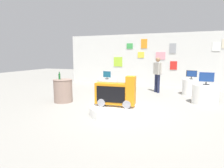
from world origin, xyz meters
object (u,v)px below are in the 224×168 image
object	(u,v)px
main_display_pedestal	(115,110)
tv_on_center_rear	(192,74)
novelty_firetruck_tv	(116,94)
display_pedestal_center_rear	(191,87)
display_pedestal_right_rear	(205,94)
tv_on_right_rear	(206,78)
side_table_round	(63,90)
display_pedestal_left_rear	(107,87)
bottle_on_side_table	(59,76)
shopper_browsing_near_truck	(158,72)
tv_on_left_rear	(107,75)

from	to	relation	value
main_display_pedestal	tv_on_center_rear	world-z (taller)	tv_on_center_rear
novelty_firetruck_tv	display_pedestal_center_rear	size ratio (longest dim) A/B	1.67
display_pedestal_right_rear	tv_on_right_rear	bearing A→B (deg)	-86.90
tv_on_center_rear	side_table_round	xyz separation A→B (m)	(-4.40, -2.89, -0.47)
novelty_firetruck_tv	display_pedestal_left_rear	bearing A→B (deg)	116.51
display_pedestal_left_rear	tv_on_center_rear	size ratio (longest dim) A/B	1.95
novelty_firetruck_tv	bottle_on_side_table	size ratio (longest dim) A/B	4.18
main_display_pedestal	display_pedestal_center_rear	xyz separation A→B (m)	(2.17, 3.63, 0.22)
tv_on_right_rear	novelty_firetruck_tv	bearing A→B (deg)	-139.41
display_pedestal_left_rear	shopper_browsing_near_truck	bearing A→B (deg)	32.91
display_pedestal_right_rear	shopper_browsing_near_truck	xyz separation A→B (m)	(-1.80, 1.53, 0.59)
display_pedestal_left_rear	shopper_browsing_near_truck	distance (m)	2.40
display_pedestal_left_rear	side_table_round	size ratio (longest dim) A/B	1.00
side_table_round	novelty_firetruck_tv	bearing A→B (deg)	-18.27
display_pedestal_left_rear	shopper_browsing_near_truck	size ratio (longest dim) A/B	0.51
display_pedestal_right_rear	novelty_firetruck_tv	bearing A→B (deg)	-139.36
display_pedestal_left_rear	tv_on_center_rear	distance (m)	3.61
side_table_round	tv_on_right_rear	bearing A→B (deg)	16.58
tv_on_left_rear	display_pedestal_center_rear	distance (m)	3.61
display_pedestal_center_rear	tv_on_left_rear	bearing A→B (deg)	-160.36
display_pedestal_left_rear	bottle_on_side_table	xyz separation A→B (m)	(-1.17, -1.70, 0.59)
tv_on_left_rear	shopper_browsing_near_truck	world-z (taller)	shopper_browsing_near_truck
novelty_firetruck_tv	display_pedestal_left_rear	world-z (taller)	novelty_firetruck_tv
tv_on_right_rear	bottle_on_side_table	world-z (taller)	tv_on_right_rear
main_display_pedestal	shopper_browsing_near_truck	bearing A→B (deg)	78.49
display_pedestal_center_rear	side_table_round	world-z (taller)	side_table_round
display_pedestal_center_rear	side_table_round	xyz separation A→B (m)	(-4.40, -2.89, 0.08)
display_pedestal_center_rear	bottle_on_side_table	distance (m)	5.41
display_pedestal_left_rear	side_table_round	xyz separation A→B (m)	(-1.04, -1.70, 0.08)
main_display_pedestal	display_pedestal_center_rear	bearing A→B (deg)	59.20
main_display_pedestal	display_pedestal_center_rear	world-z (taller)	display_pedestal_center_rear
novelty_firetruck_tv	shopper_browsing_near_truck	bearing A→B (deg)	78.84
bottle_on_side_table	novelty_firetruck_tv	bearing A→B (deg)	-17.29
display_pedestal_center_rear	tv_on_center_rear	size ratio (longest dim) A/B	1.66
tv_on_left_rear	side_table_round	xyz separation A→B (m)	(-1.04, -1.69, -0.43)
side_table_round	shopper_browsing_near_truck	distance (m)	4.24
novelty_firetruck_tv	bottle_on_side_table	distance (m)	2.52
novelty_firetruck_tv	tv_on_center_rear	bearing A→B (deg)	59.46
novelty_firetruck_tv	display_pedestal_left_rear	xyz separation A→B (m)	(-1.22, 2.44, -0.25)
tv_on_center_rear	tv_on_right_rear	xyz separation A→B (m)	(0.39, -1.46, 0.03)
tv_on_right_rear	display_pedestal_right_rear	bearing A→B (deg)	93.10
tv_on_left_rear	display_pedestal_center_rear	bearing A→B (deg)	19.64
display_pedestal_center_rear	display_pedestal_right_rear	bearing A→B (deg)	-75.04
main_display_pedestal	novelty_firetruck_tv	world-z (taller)	novelty_firetruck_tv
shopper_browsing_near_truck	side_table_round	bearing A→B (deg)	-135.26
display_pedestal_left_rear	shopper_browsing_near_truck	xyz separation A→B (m)	(1.95, 1.26, 0.59)
main_display_pedestal	shopper_browsing_near_truck	distance (m)	3.86
main_display_pedestal	bottle_on_side_table	xyz separation A→B (m)	(-2.36, 0.74, 0.81)
novelty_firetruck_tv	tv_on_center_rear	world-z (taller)	novelty_firetruck_tv
tv_on_center_rear	shopper_browsing_near_truck	world-z (taller)	shopper_browsing_near_truck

